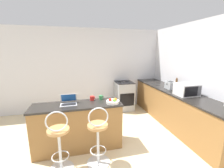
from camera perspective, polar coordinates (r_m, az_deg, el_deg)
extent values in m
plane|color=beige|center=(2.87, 1.10, -29.35)|extent=(20.00, 20.00, 0.00)
cube|color=silver|center=(4.92, -7.42, 5.32)|extent=(12.00, 0.06, 2.60)
cube|color=olive|center=(3.14, -12.69, -15.74)|extent=(1.66, 0.50, 0.89)
cube|color=black|center=(2.95, -13.13, -7.82)|extent=(1.69, 0.53, 0.03)
cube|color=olive|center=(4.30, 22.50, -8.43)|extent=(0.65, 3.27, 0.89)
cube|color=black|center=(4.16, 23.03, -2.48)|extent=(0.68, 3.30, 0.03)
cylinder|color=silver|center=(2.75, -19.21, -22.79)|extent=(0.04, 0.04, 0.69)
torus|color=silver|center=(2.81, -19.03, -24.57)|extent=(0.28, 0.28, 0.02)
cylinder|color=#B7844C|center=(2.56, -19.81, -16.23)|extent=(0.34, 0.34, 0.04)
torus|color=silver|center=(2.39, -20.37, -13.27)|extent=(0.32, 0.02, 0.32)
cylinder|color=silver|center=(2.96, -5.17, -27.58)|extent=(0.40, 0.40, 0.02)
cylinder|color=silver|center=(2.75, -5.33, -22.02)|extent=(0.04, 0.04, 0.69)
torus|color=silver|center=(2.81, -5.28, -23.82)|extent=(0.28, 0.28, 0.02)
cylinder|color=#B7844C|center=(2.57, -5.50, -15.45)|extent=(0.34, 0.34, 0.04)
torus|color=silver|center=(2.40, -5.25, -12.45)|extent=(0.32, 0.02, 0.32)
cube|color=#B7BABF|center=(2.95, -16.15, -7.52)|extent=(0.31, 0.20, 0.01)
cube|color=black|center=(2.94, -16.17, -7.50)|extent=(0.26, 0.11, 0.00)
cube|color=#B7BABF|center=(3.03, -16.20, -5.04)|extent=(0.31, 0.09, 0.18)
cube|color=#19478C|center=(3.02, -16.21, -5.03)|extent=(0.27, 0.07, 0.15)
cube|color=silver|center=(3.79, 26.59, -1.85)|extent=(0.47, 0.36, 0.27)
cube|color=black|center=(3.63, 27.95, -2.59)|extent=(0.33, 0.01, 0.22)
cube|color=#4C4C51|center=(3.78, 30.32, -2.32)|extent=(0.09, 0.01, 0.22)
cube|color=#9EA3A8|center=(4.26, 21.36, -0.45)|extent=(0.20, 0.25, 0.19)
cube|color=black|center=(4.21, 21.02, 0.82)|extent=(0.04, 0.17, 0.00)
cube|color=black|center=(4.26, 21.90, 0.87)|extent=(0.04, 0.17, 0.00)
cube|color=black|center=(4.19, 20.17, -0.02)|extent=(0.02, 0.02, 0.02)
cube|color=#9EA3A8|center=(4.98, 4.61, -4.54)|extent=(0.54, 0.60, 0.90)
cube|color=black|center=(4.72, 5.79, -6.01)|extent=(0.46, 0.01, 0.41)
cube|color=black|center=(4.86, 4.71, 0.66)|extent=(0.54, 0.60, 0.02)
cylinder|color=black|center=(4.71, 3.76, 0.46)|extent=(0.11, 0.11, 0.01)
cylinder|color=black|center=(4.79, 6.56, 0.61)|extent=(0.11, 0.11, 0.01)
cylinder|color=black|center=(4.94, 2.91, 1.03)|extent=(0.11, 0.11, 0.01)
cylinder|color=black|center=(5.01, 5.60, 1.16)|extent=(0.11, 0.11, 0.01)
cylinder|color=#338447|center=(3.13, -4.31, -5.12)|extent=(0.08, 0.08, 0.09)
torus|color=#338447|center=(3.14, -3.40, -4.99)|extent=(0.01, 0.06, 0.06)
cylinder|color=silver|center=(2.91, 0.28, -6.81)|extent=(0.25, 0.25, 0.05)
sphere|color=red|center=(2.89, -0.74, -6.02)|extent=(0.06, 0.06, 0.06)
sphere|color=orange|center=(2.90, 1.31, -5.94)|extent=(0.06, 0.06, 0.06)
sphere|color=#66B233|center=(2.86, 0.85, -6.22)|extent=(0.06, 0.06, 0.06)
cylinder|color=brown|center=(4.49, 23.33, 0.30)|extent=(0.06, 0.06, 0.23)
sphere|color=brown|center=(4.47, 23.48, 1.98)|extent=(0.04, 0.04, 0.04)
cylinder|color=red|center=(3.10, -7.63, -5.36)|extent=(0.08, 0.08, 0.09)
torus|color=red|center=(3.11, -6.64, -5.22)|extent=(0.01, 0.06, 0.06)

